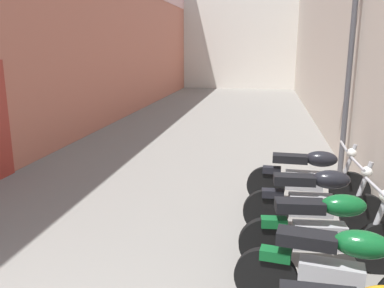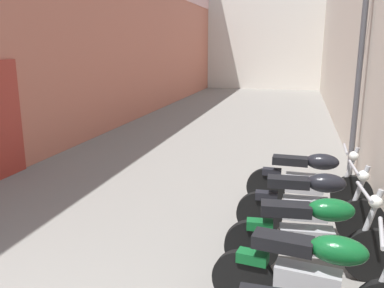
% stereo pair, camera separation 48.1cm
% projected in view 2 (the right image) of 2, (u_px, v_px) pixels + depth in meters
% --- Properties ---
extents(ground_plane, '(39.38, 39.38, 0.00)m').
position_uv_depth(ground_plane, '(215.00, 140.00, 10.76)').
color(ground_plane, slate).
extents(building_right, '(0.45, 23.38, 5.29)m').
position_uv_depth(building_right, '(353.00, 39.00, 11.16)').
color(building_right, beige).
rests_on(building_right, ground).
extents(building_far_end, '(9.52, 2.00, 5.36)m').
position_uv_depth(building_far_end, '(265.00, 42.00, 23.94)').
color(building_far_end, beige).
rests_on(building_far_end, ground).
extents(motorcycle_third, '(1.84, 0.58, 1.04)m').
position_uv_depth(motorcycle_third, '(315.00, 276.00, 3.48)').
color(motorcycle_third, black).
rests_on(motorcycle_third, ground).
extents(motorcycle_fourth, '(1.85, 0.58, 1.04)m').
position_uv_depth(motorcycle_fourth, '(312.00, 233.00, 4.27)').
color(motorcycle_fourth, black).
rests_on(motorcycle_fourth, ground).
extents(motorcycle_fifth, '(1.85, 0.58, 1.04)m').
position_uv_depth(motorcycle_fifth, '(310.00, 203.00, 5.11)').
color(motorcycle_fifth, black).
rests_on(motorcycle_fifth, ground).
extents(motorcycle_sixth, '(1.85, 0.58, 1.04)m').
position_uv_depth(motorcycle_sixth, '(309.00, 179.00, 6.05)').
color(motorcycle_sixth, black).
rests_on(motorcycle_sixth, ground).
extents(street_lamp, '(0.79, 0.18, 4.27)m').
position_uv_depth(street_lamp, '(356.00, 41.00, 7.04)').
color(street_lamp, '#47474C').
rests_on(street_lamp, ground).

